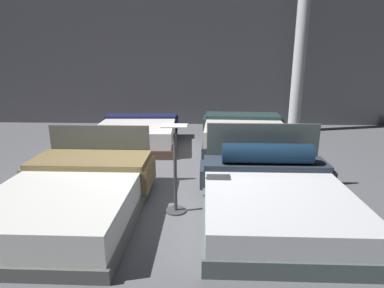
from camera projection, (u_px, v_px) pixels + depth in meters
ground_plane at (182, 180)px, 4.64m from camera, size 18.00×18.00×0.02m
showroom_back_wall at (193, 59)px, 8.18m from camera, size 18.00×0.06×3.50m
bed_0 at (74, 196)px, 3.56m from camera, size 1.59×2.19×0.84m
bed_1 at (274, 197)px, 3.50m from camera, size 1.69×1.99×0.91m
bed_2 at (137, 134)px, 6.41m from camera, size 1.69×1.98×0.52m
bed_3 at (244, 134)px, 6.36m from camera, size 1.75×2.00×0.57m
price_sign at (175, 180)px, 3.57m from camera, size 0.28×0.24×1.04m
support_pillar at (299, 58)px, 7.31m from camera, size 0.29×0.29×3.50m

